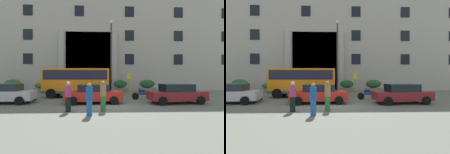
{
  "view_description": "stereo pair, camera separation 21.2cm",
  "coord_description": "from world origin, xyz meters",
  "views": [
    {
      "loc": [
        -0.2,
        -12.75,
        2.02
      ],
      "look_at": [
        0.72,
        6.31,
        1.97
      ],
      "focal_mm": 29.38,
      "sensor_mm": 36.0,
      "label": 1
    },
    {
      "loc": [
        0.02,
        -12.76,
        2.02
      ],
      "look_at": [
        0.72,
        6.31,
        1.97
      ],
      "focal_mm": 29.38,
      "sensor_mm": 36.0,
      "label": 2
    }
  ],
  "objects": [
    {
      "name": "parked_sedan_far",
      "position": [
        -0.94,
        1.1,
        0.73
      ],
      "size": [
        4.37,
        2.27,
        1.42
      ],
      "rotation": [
        0.0,
        0.0,
        0.08
      ],
      "color": "red",
      "rests_on": "ground_plane"
    },
    {
      "name": "ground_plane",
      "position": [
        0.0,
        0.0,
        -0.06
      ],
      "size": [
        80.0,
        64.0,
        0.12
      ],
      "primitive_type": "cube",
      "color": "#606359"
    },
    {
      "name": "pedestrian_child_trailing",
      "position": [
        -0.2,
        -2.02,
        0.89
      ],
      "size": [
        0.36,
        0.36,
        1.75
      ],
      "rotation": [
        0.0,
        0.0,
        2.47
      ],
      "color": "#2B6C30",
      "rests_on": "ground_plane"
    },
    {
      "name": "motorcycle_far_end",
      "position": [
        -1.54,
        3.34,
        0.46
      ],
      "size": [
        2.03,
        0.57,
        0.89
      ],
      "rotation": [
        0.0,
        0.0,
        0.14
      ],
      "color": "black",
      "rests_on": "ground_plane"
    },
    {
      "name": "white_taxi_kerbside",
      "position": [
        -7.68,
        1.3,
        0.76
      ],
      "size": [
        4.57,
        2.27,
        1.48
      ],
      "rotation": [
        0.0,
        0.0,
        0.06
      ],
      "color": "#B6B2BE",
      "rests_on": "ground_plane"
    },
    {
      "name": "motorcycle_near_kerb",
      "position": [
        3.29,
        3.08,
        0.46
      ],
      "size": [
        2.06,
        0.55,
        0.89
      ],
      "rotation": [
        0.0,
        0.0,
        -0.06
      ],
      "color": "black",
      "rests_on": "ground_plane"
    },
    {
      "name": "hedge_planter_far_west",
      "position": [
        2.03,
        10.85,
        0.77
      ],
      "size": [
        1.86,
        0.78,
        1.58
      ],
      "color": "#666C5A",
      "rests_on": "ground_plane"
    },
    {
      "name": "hedge_planter_far_east",
      "position": [
        5.47,
        10.6,
        0.78
      ],
      "size": [
        2.1,
        0.96,
        1.61
      ],
      "color": "slate",
      "rests_on": "ground_plane"
    },
    {
      "name": "hedge_planter_west",
      "position": [
        -5.0,
        10.14,
        0.63
      ],
      "size": [
        1.56,
        0.96,
        1.3
      ],
      "color": "gray",
      "rests_on": "ground_plane"
    },
    {
      "name": "bus_stop_sign",
      "position": [
        2.61,
        7.18,
        1.48
      ],
      "size": [
        0.44,
        0.08,
        2.38
      ],
      "color": "#979612",
      "rests_on": "ground_plane"
    },
    {
      "name": "orange_minibus",
      "position": [
        -2.77,
        5.5,
        1.66
      ],
      "size": [
        6.31,
        2.72,
        2.79
      ],
      "rotation": [
        0.0,
        0.0,
        -0.01
      ],
      "color": "orange",
      "rests_on": "ground_plane"
    },
    {
      "name": "scooter_by_planter",
      "position": [
        -6.75,
        3.02,
        0.46
      ],
      "size": [
        2.01,
        0.56,
        0.89
      ],
      "rotation": [
        0.0,
        0.0,
        -0.14
      ],
      "color": "black",
      "rests_on": "ground_plane"
    },
    {
      "name": "hedge_planter_east",
      "position": [
        -8.09,
        10.79,
        0.61
      ],
      "size": [
        1.55,
        1.0,
        1.27
      ],
      "color": "#646A57",
      "rests_on": "ground_plane"
    },
    {
      "name": "lamppost_plaza_centre",
      "position": [
        0.73,
        8.29,
        4.89
      ],
      "size": [
        0.4,
        0.4,
        8.5
      ],
      "color": "#3A343D",
      "rests_on": "ground_plane"
    },
    {
      "name": "parked_hatchback_near",
      "position": [
        5.32,
        0.8,
        0.74
      ],
      "size": [
        4.28,
        2.21,
        1.46
      ],
      "rotation": [
        0.0,
        0.0,
        0.08
      ],
      "color": "maroon",
      "rests_on": "ground_plane"
    },
    {
      "name": "pedestrian_woman_dark_dress",
      "position": [
        -2.2,
        -2.19,
        0.88
      ],
      "size": [
        0.36,
        0.36,
        1.73
      ],
      "rotation": [
        0.0,
        0.0,
        3.89
      ],
      "color": "black",
      "rests_on": "ground_plane"
    },
    {
      "name": "pedestrian_man_crossing",
      "position": [
        -0.91,
        -3.27,
        0.85
      ],
      "size": [
        0.36,
        0.36,
        1.69
      ],
      "rotation": [
        0.0,
        0.0,
        5.98
      ],
      "color": "#205191",
      "rests_on": "ground_plane"
    },
    {
      "name": "office_building_facade",
      "position": [
        -0.01,
        17.48,
        10.16
      ],
      "size": [
        43.98,
        9.74,
        20.34
      ],
      "color": "#ABA69B",
      "rests_on": "ground_plane"
    },
    {
      "name": "hedge_planter_entrance_right",
      "position": [
        -11.36,
        10.43,
        0.82
      ],
      "size": [
        2.14,
        0.81,
        1.7
      ],
      "color": "slate",
      "rests_on": "ground_plane"
    }
  ]
}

